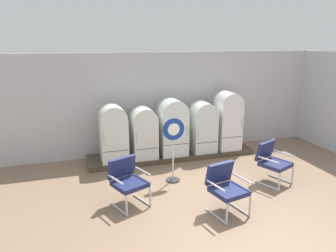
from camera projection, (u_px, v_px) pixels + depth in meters
name	position (u px, v px, depth m)	size (l,w,h in m)	color
ground	(220.00, 212.00, 6.07)	(12.00, 10.00, 0.05)	#846851
back_wall	(165.00, 102.00, 9.05)	(11.76, 0.12, 2.84)	silver
side_wall_right	(328.00, 101.00, 9.29)	(0.16, 2.20, 2.84)	silver
display_plinth	(172.00, 155.00, 8.83)	(4.59, 0.95, 0.13)	#463B2B
refrigerator_0	(113.00, 132.00, 8.06)	(0.68, 0.70, 1.45)	silver
refrigerator_1	(144.00, 131.00, 8.29)	(0.63, 0.67, 1.35)	silver
refrigerator_2	(173.00, 126.00, 8.49)	(0.71, 0.67, 1.52)	silver
refrigerator_3	(203.00, 126.00, 8.74)	(0.65, 0.63, 1.39)	silver
refrigerator_4	(228.00, 119.00, 8.94)	(0.64, 0.67, 1.63)	white
armchair_left	(127.00, 179.00, 6.18)	(0.81, 0.85, 0.94)	silver
armchair_right	(272.00, 160.00, 7.15)	(0.81, 0.85, 0.94)	silver
armchair_center	(226.00, 186.00, 5.90)	(0.75, 0.79, 0.94)	silver
sign_stand	(173.00, 149.00, 7.14)	(0.50, 0.32, 1.50)	#2D2D30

